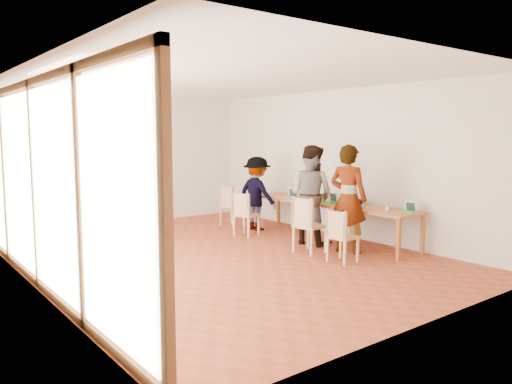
% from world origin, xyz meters
% --- Properties ---
extents(ground, '(8.00, 8.00, 0.00)m').
position_xyz_m(ground, '(0.00, 0.00, 0.00)').
color(ground, '#A23F27').
rests_on(ground, ground).
extents(wall_back, '(6.00, 0.10, 3.00)m').
position_xyz_m(wall_back, '(0.00, 4.00, 1.50)').
color(wall_back, beige).
rests_on(wall_back, ground).
extents(wall_front, '(6.00, 0.10, 3.00)m').
position_xyz_m(wall_front, '(0.00, -4.00, 1.50)').
color(wall_front, beige).
rests_on(wall_front, ground).
extents(wall_right, '(0.10, 8.00, 3.00)m').
position_xyz_m(wall_right, '(3.00, 0.00, 1.50)').
color(wall_right, beige).
rests_on(wall_right, ground).
extents(window_wall, '(0.10, 8.00, 3.00)m').
position_xyz_m(window_wall, '(-2.96, 0.00, 1.50)').
color(window_wall, white).
rests_on(window_wall, ground).
extents(ceiling, '(6.00, 8.00, 0.04)m').
position_xyz_m(ceiling, '(0.00, 0.00, 3.02)').
color(ceiling, white).
rests_on(ceiling, wall_back).
extents(communal_table, '(0.80, 4.00, 0.75)m').
position_xyz_m(communal_table, '(2.50, -0.15, 0.70)').
color(communal_table, '#A35624').
rests_on(communal_table, ground).
extents(side_table, '(0.90, 0.90, 0.75)m').
position_xyz_m(side_table, '(-1.03, 2.83, 0.67)').
color(side_table, '#A35624').
rests_on(side_table, ground).
extents(chair_near, '(0.44, 0.44, 0.46)m').
position_xyz_m(chair_near, '(1.28, -1.59, 0.53)').
color(chair_near, tan).
rests_on(chair_near, ground).
extents(chair_mid, '(0.51, 0.51, 0.53)m').
position_xyz_m(chair_mid, '(1.29, -0.80, 0.61)').
color(chair_mid, tan).
rests_on(chair_mid, ground).
extents(chair_far, '(0.53, 0.53, 0.48)m').
position_xyz_m(chair_far, '(1.32, 1.09, 0.55)').
color(chair_far, tan).
rests_on(chair_far, ground).
extents(chair_empty, '(0.52, 0.52, 0.49)m').
position_xyz_m(chair_empty, '(1.78, 2.28, 0.57)').
color(chair_empty, tan).
rests_on(chair_empty, ground).
extents(chair_spare, '(0.53, 0.53, 0.43)m').
position_xyz_m(chair_spare, '(-2.43, 0.04, 0.50)').
color(chair_spare, tan).
rests_on(chair_spare, ground).
extents(person_near, '(0.62, 0.79, 1.91)m').
position_xyz_m(person_near, '(1.94, -1.17, 0.96)').
color(person_near, gray).
rests_on(person_near, ground).
extents(person_mid, '(0.89, 1.05, 1.89)m').
position_xyz_m(person_mid, '(1.93, -0.24, 0.94)').
color(person_mid, gray).
rests_on(person_mid, ground).
extents(person_far, '(0.73, 1.11, 1.61)m').
position_xyz_m(person_far, '(1.97, 1.48, 0.80)').
color(person_far, gray).
rests_on(person_far, ground).
extents(laptop_near, '(0.23, 0.25, 0.19)m').
position_xyz_m(laptop_near, '(2.65, -1.94, 0.80)').
color(laptop_near, green).
rests_on(laptop_near, communal_table).
extents(laptop_mid, '(0.23, 0.26, 0.21)m').
position_xyz_m(laptop_mid, '(2.49, -0.25, 0.81)').
color(laptop_mid, green).
rests_on(laptop_mid, communal_table).
extents(laptop_far, '(0.30, 0.31, 0.21)m').
position_xyz_m(laptop_far, '(2.40, 0.81, 0.81)').
color(laptop_far, green).
rests_on(laptop_far, communal_table).
extents(yellow_mug, '(0.15, 0.15, 0.09)m').
position_xyz_m(yellow_mug, '(2.28, -0.14, 0.80)').
color(yellow_mug, gold).
rests_on(yellow_mug, communal_table).
extents(green_bottle, '(0.07, 0.07, 0.28)m').
position_xyz_m(green_bottle, '(2.36, -0.91, 0.89)').
color(green_bottle, '#1D8336').
rests_on(green_bottle, communal_table).
extents(clear_glass, '(0.07, 0.07, 0.09)m').
position_xyz_m(clear_glass, '(2.48, -1.60, 0.80)').
color(clear_glass, silver).
rests_on(clear_glass, communal_table).
extents(condiment_cup, '(0.08, 0.08, 0.06)m').
position_xyz_m(condiment_cup, '(2.59, 0.49, 0.78)').
color(condiment_cup, white).
rests_on(condiment_cup, communal_table).
extents(pink_phone, '(0.05, 0.10, 0.01)m').
position_xyz_m(pink_phone, '(2.64, -1.63, 0.76)').
color(pink_phone, '#C74361').
rests_on(pink_phone, communal_table).
extents(black_pouch, '(0.16, 0.26, 0.09)m').
position_xyz_m(black_pouch, '(2.71, -0.69, 0.80)').
color(black_pouch, black).
rests_on(black_pouch, communal_table).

